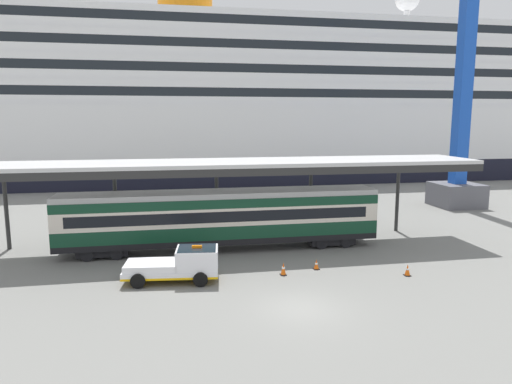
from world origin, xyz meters
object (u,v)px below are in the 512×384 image
at_px(cruise_ship, 177,107).
at_px(traffic_cone_mid, 283,269).
at_px(train_carriage, 221,217).
at_px(traffic_cone_near, 316,264).
at_px(service_truck, 180,264).
at_px(traffic_cone_far, 408,270).
at_px(dockside_crane, 472,35).

xyz_separation_m(cruise_ship, traffic_cone_mid, (4.95, -48.81, -10.53)).
xyz_separation_m(train_carriage, traffic_cone_near, (5.16, -5.25, -2.01)).
bearing_deg(traffic_cone_near, service_truck, -176.16).
bearing_deg(train_carriage, traffic_cone_far, -36.29).
height_order(service_truck, traffic_cone_far, service_truck).
relative_size(traffic_cone_mid, traffic_cone_far, 1.10).
distance_m(traffic_cone_near, traffic_cone_far, 5.25).
relative_size(service_truck, traffic_cone_far, 7.76).
relative_size(traffic_cone_near, dockside_crane, 0.01).
xyz_separation_m(cruise_ship, dockside_crane, (28.33, -31.22, 6.30)).
bearing_deg(traffic_cone_mid, train_carriage, 116.52).
xyz_separation_m(cruise_ship, train_carriage, (2.00, -42.90, -8.60)).
height_order(cruise_ship, traffic_cone_mid, cruise_ship).
xyz_separation_m(train_carriage, dockside_crane, (26.33, 11.68, 14.90)).
xyz_separation_m(train_carriage, traffic_cone_far, (9.98, -7.33, -1.96)).
distance_m(traffic_cone_far, dockside_crane, 30.22).
distance_m(traffic_cone_mid, traffic_cone_far, 7.18).
xyz_separation_m(service_truck, traffic_cone_far, (12.91, -1.54, -0.65)).
xyz_separation_m(service_truck, traffic_cone_mid, (5.88, -0.12, -0.61)).
height_order(cruise_ship, train_carriage, cruise_ship).
height_order(traffic_cone_mid, dockside_crane, dockside_crane).
bearing_deg(traffic_cone_mid, cruise_ship, 95.80).
relative_size(cruise_ship, traffic_cone_mid, 177.03).
bearing_deg(traffic_cone_mid, traffic_cone_far, -11.43).
bearing_deg(train_carriage, traffic_cone_near, -45.48).
distance_m(cruise_ship, service_truck, 49.70).
distance_m(service_truck, traffic_cone_mid, 5.91).
bearing_deg(traffic_cone_near, traffic_cone_mid, -163.42).
xyz_separation_m(service_truck, dockside_crane, (29.26, 17.48, 16.21)).
bearing_deg(traffic_cone_far, service_truck, 173.20).
relative_size(traffic_cone_far, dockside_crane, 0.01).
xyz_separation_m(traffic_cone_near, dockside_crane, (21.17, 16.93, 16.90)).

